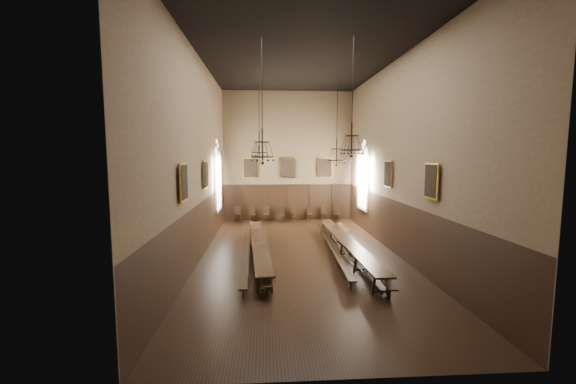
{
  "coord_description": "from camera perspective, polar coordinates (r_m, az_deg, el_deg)",
  "views": [
    {
      "loc": [
        -1.56,
        -15.77,
        4.66
      ],
      "look_at": [
        -0.47,
        1.5,
        2.8
      ],
      "focal_mm": 22.0,
      "sensor_mm": 36.0,
      "label": 1
    }
  ],
  "objects": [
    {
      "name": "floor",
      "position": [
        16.52,
        1.97,
        -10.28
      ],
      "size": [
        9.0,
        18.0,
        0.02
      ],
      "primitive_type": "cube",
      "color": "black",
      "rests_on": "ground"
    },
    {
      "name": "ceiling",
      "position": [
        16.43,
        2.09,
        21.49
      ],
      "size": [
        9.0,
        18.0,
        0.02
      ],
      "primitive_type": "cube",
      "color": "black",
      "rests_on": "ground"
    },
    {
      "name": "wall_back",
      "position": [
        24.83,
        -0.02,
        5.78
      ],
      "size": [
        9.0,
        0.02,
        9.0
      ],
      "primitive_type": "cube",
      "color": "#7A644B",
      "rests_on": "ground"
    },
    {
      "name": "wall_front",
      "position": [
        6.94,
        9.39,
        4.76
      ],
      "size": [
        9.0,
        0.02,
        9.0
      ],
      "primitive_type": "cube",
      "color": "#7A644B",
      "rests_on": "ground"
    },
    {
      "name": "wall_left",
      "position": [
        16.04,
        -14.29,
        5.39
      ],
      "size": [
        0.02,
        18.0,
        9.0
      ],
      "primitive_type": "cube",
      "color": "#7A644B",
      "rests_on": "ground"
    },
    {
      "name": "wall_right",
      "position": [
        16.9,
        17.5,
        5.32
      ],
      "size": [
        0.02,
        18.0,
        9.0
      ],
      "primitive_type": "cube",
      "color": "#7A644B",
      "rests_on": "ground"
    },
    {
      "name": "wainscot_panelling",
      "position": [
        16.21,
        1.99,
        -6.0
      ],
      "size": [
        9.0,
        18.0,
        2.5
      ],
      "primitive_type": null,
      "color": "black",
      "rests_on": "floor"
    },
    {
      "name": "table_left",
      "position": [
        16.26,
        -4.74,
        -9.18
      ],
      "size": [
        1.28,
        9.44,
        0.73
      ],
      "rotation": [
        0.0,
        0.0,
        0.07
      ],
      "color": "black",
      "rests_on": "floor"
    },
    {
      "name": "table_right",
      "position": [
        16.53,
        9.38,
        -8.91
      ],
      "size": [
        0.96,
        10.01,
        0.78
      ],
      "rotation": [
        0.0,
        0.0,
        0.03
      ],
      "color": "black",
      "rests_on": "floor"
    },
    {
      "name": "bench_left_outer",
      "position": [
        16.31,
        -6.78,
        -9.45
      ],
      "size": [
        0.63,
        10.0,
        0.45
      ],
      "rotation": [
        0.0,
        0.0,
        0.03
      ],
      "color": "black",
      "rests_on": "floor"
    },
    {
      "name": "bench_left_inner",
      "position": [
        16.49,
        -3.09,
        -9.22
      ],
      "size": [
        0.53,
        10.21,
        0.46
      ],
      "rotation": [
        0.0,
        0.0,
        -0.02
      ],
      "color": "black",
      "rests_on": "floor"
    },
    {
      "name": "bench_right_inner",
      "position": [
        16.9,
        7.12,
        -8.94
      ],
      "size": [
        0.69,
        9.62,
        0.43
      ],
      "rotation": [
        0.0,
        0.0,
        -0.04
      ],
      "color": "black",
      "rests_on": "floor"
    },
    {
      "name": "bench_right_outer",
      "position": [
        16.73,
        11.17,
        -9.06
      ],
      "size": [
        0.82,
        10.63,
        0.48
      ],
      "rotation": [
        0.0,
        0.0,
        -0.05
      ],
      "color": "black",
      "rests_on": "floor"
    },
    {
      "name": "chair_0",
      "position": [
        24.82,
        -8.09,
        -4.01
      ],
      "size": [
        0.55,
        0.55,
        1.03
      ],
      "rotation": [
        0.0,
        0.0,
        0.23
      ],
      "color": "black",
      "rests_on": "floor"
    },
    {
      "name": "chair_1",
      "position": [
        24.76,
        -5.79,
        -4.05
      ],
      "size": [
        0.45,
        0.45,
        0.96
      ],
      "rotation": [
        0.0,
        0.0,
        0.07
      ],
      "color": "black",
      "rests_on": "floor"
    },
    {
      "name": "chair_2",
      "position": [
        24.72,
        -3.67,
        -4.02
      ],
      "size": [
        0.56,
        0.56,
        1.0
      ],
      "rotation": [
        0.0,
        0.0,
        -0.33
      ],
      "color": "black",
      "rests_on": "floor"
    },
    {
      "name": "chair_3",
      "position": [
        24.66,
        -1.13,
        -4.07
      ],
      "size": [
        0.51,
        0.51,
        0.95
      ],
      "rotation": [
        0.0,
        0.0,
        -0.27
      ],
      "color": "black",
      "rests_on": "floor"
    },
    {
      "name": "chair_4",
      "position": [
        24.83,
        1.0,
        -4.06
      ],
      "size": [
        0.41,
        0.41,
        0.87
      ],
      "rotation": [
        0.0,
        0.0,
        -0.08
      ],
      "color": "black",
      "rests_on": "floor"
    },
    {
      "name": "chair_5",
      "position": [
        24.96,
        3.52,
        -3.98
      ],
      "size": [
        0.44,
        0.44,
        0.91
      ],
      "rotation": [
        0.0,
        0.0,
        -0.1
      ],
      "color": "black",
      "rests_on": "floor"
    },
    {
      "name": "chair_6",
      "position": [
        24.98,
        6.02,
        -3.92
      ],
      "size": [
        0.49,
        0.49,
        1.03
      ],
      "rotation": [
        0.0,
        0.0,
        0.08
      ],
      "color": "black",
      "rests_on": "floor"
    },
    {
      "name": "chair_7",
      "position": [
        25.27,
        7.86,
        -3.9
      ],
      "size": [
        0.43,
        0.43,
        0.93
      ],
      "rotation": [
        0.0,
        0.0,
        -0.05
      ],
      "color": "black",
      "rests_on": "floor"
    },
    {
      "name": "chandelier_back_left",
      "position": [
        18.18,
        -4.66,
        7.31
      ],
      "size": [
        0.84,
        0.84,
        4.41
      ],
      "color": "black",
      "rests_on": "ceiling"
    },
    {
      "name": "chandelier_back_right",
      "position": [
        18.75,
        7.86,
        6.01
      ],
      "size": [
        0.93,
        0.93,
        4.83
      ],
      "color": "black",
      "rests_on": "ceiling"
    },
    {
      "name": "chandelier_front_left",
      "position": [
        13.65,
        -4.15,
        6.93
      ],
      "size": [
        0.88,
        0.88,
        4.6
      ],
      "color": "black",
      "rests_on": "ceiling"
    },
    {
      "name": "chandelier_front_right",
      "position": [
        13.7,
        10.24,
        7.92
      ],
      "size": [
        0.83,
        0.83,
        4.33
      ],
      "color": "black",
      "rests_on": "ceiling"
    },
    {
      "name": "portrait_back_0",
      "position": [
        24.69,
        -6.05,
        3.88
      ],
      "size": [
        1.1,
        0.12,
        1.4
      ],
      "color": "#BC8D2D",
      "rests_on": "wall_back"
    },
    {
      "name": "portrait_back_1",
      "position": [
        24.72,
        -0.01,
        3.92
      ],
      "size": [
        1.1,
        0.12,
        1.4
      ],
      "color": "#BC8D2D",
      "rests_on": "wall_back"
    },
    {
      "name": "portrait_back_2",
      "position": [
        25.02,
        5.96,
        3.91
      ],
      "size": [
        1.1,
        0.12,
        1.4
      ],
      "color": "#BC8D2D",
      "rests_on": "wall_back"
    },
    {
      "name": "portrait_left_0",
      "position": [
        17.03,
        -13.17,
        2.76
      ],
      "size": [
        0.12,
        1.0,
        1.3
      ],
      "color": "#BC8D2D",
      "rests_on": "wall_left"
    },
    {
      "name": "portrait_left_1",
      "position": [
        12.63,
        -16.53,
        1.54
      ],
      "size": [
        0.12,
        1.0,
        1.3
      ],
      "color": "#BC8D2D",
      "rests_on": "wall_left"
    },
    {
      "name": "portrait_right_0",
      "position": [
        17.82,
        15.87,
        2.83
      ],
      "size": [
        0.12,
        1.0,
        1.3
      ],
      "color": "#BC8D2D",
      "rests_on": "wall_right"
    },
    {
      "name": "portrait_right_1",
      "position": [
        13.66,
        22.16,
        1.67
      ],
      "size": [
        0.12,
        1.0,
        1.3
      ],
      "color": "#BC8D2D",
      "rests_on": "wall_right"
    },
    {
      "name": "window_right",
      "position": [
        22.13,
        12.1,
        2.75
      ],
      "size": [
        0.2,
        2.2,
        4.6
      ],
      "primitive_type": null,
      "color": "white",
      "rests_on": "wall_right"
    },
    {
      "name": "window_left",
      "position": [
        21.5,
        -11.3,
        2.67
      ],
      "size": [
        0.2,
        2.2,
        4.6
      ],
      "primitive_type": null,
      "color": "white",
      "rests_on": "wall_left"
    }
  ]
}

